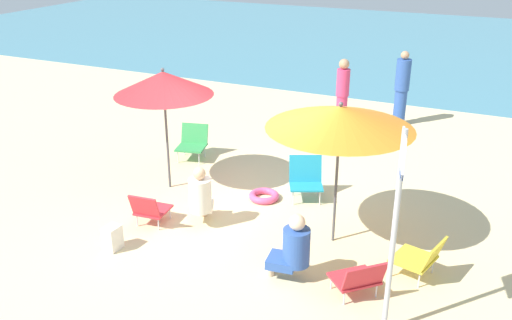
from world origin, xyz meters
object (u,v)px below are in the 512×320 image
umbrella_orange (340,117)px  swim_ring (264,196)px  person_d (402,88)px  umbrella_red (163,83)px  beach_chair_a (150,209)px  beach_chair_e (421,257)px  beach_chair_b (193,141)px  person_b (342,96)px  beach_bag (113,238)px  beach_chair_d (359,278)px  person_a (201,196)px  person_c (293,248)px  warning_sign (397,208)px  beach_chair_c (306,177)px

umbrella_orange → swim_ring: size_ratio=4.12×
swim_ring → person_d: bearing=75.4°
umbrella_red → beach_chair_a: 2.06m
person_d → beach_chair_e: bearing=-38.2°
beach_chair_b → person_b: person_b is taller
beach_chair_e → swim_ring: size_ratio=1.33×
person_d → beach_chair_a: bearing=-73.5°
beach_bag → beach_chair_e: bearing=15.2°
beach_chair_d → beach_chair_e: size_ratio=1.11×
beach_bag → umbrella_orange: bearing=29.1°
umbrella_orange → beach_chair_d: umbrella_orange is taller
beach_chair_a → person_a: (0.68, 0.35, 0.20)m
beach_chair_e → person_b: (-2.51, 4.82, 0.53)m
umbrella_red → beach_chair_b: 2.02m
beach_chair_a → person_c: size_ratio=0.64×
umbrella_orange → warning_sign: size_ratio=0.86×
beach_chair_b → beach_chair_c: (2.57, -0.73, 0.04)m
umbrella_red → beach_chair_d: size_ratio=2.81×
umbrella_orange → person_d: size_ratio=1.24×
beach_chair_b → beach_chair_c: size_ratio=0.99×
beach_chair_c → swim_ring: (-0.59, -0.34, -0.31)m
umbrella_red → person_b: 4.40m
umbrella_orange → person_b: size_ratio=1.28×
beach_chair_e → person_a: 3.22m
umbrella_red → person_c: umbrella_red is taller
beach_chair_a → beach_bag: beach_chair_a is taller
beach_chair_a → beach_chair_b: beach_chair_b is taller
beach_chair_d → person_c: bearing=43.1°
beach_chair_c → umbrella_orange: bearing=11.7°
beach_chair_a → beach_chair_b: 2.70m
beach_chair_d → person_c: person_c is taller
person_b → person_d: bearing=26.2°
umbrella_orange → beach_chair_c: bearing=126.6°
beach_chair_c → person_d: size_ratio=0.42×
umbrella_red → beach_bag: umbrella_red is taller
beach_chair_c → beach_bag: (-1.87, -2.63, -0.19)m
beach_chair_e → warning_sign: (-0.18, -1.20, 1.23)m
person_b → beach_chair_a: bearing=-125.6°
person_d → beach_bag: size_ratio=4.72×
beach_chair_d → person_a: (-2.61, 0.78, 0.20)m
beach_chair_c → person_d: bearing=146.8°
swim_ring → beach_chair_a: bearing=-128.0°
beach_chair_d → beach_chair_a: bearing=38.2°
beach_chair_e → person_d: person_d is taller
umbrella_orange → person_c: bearing=-99.4°
umbrella_red → warning_sign: (4.20, -2.17, -0.30)m
umbrella_red → swim_ring: (1.66, 0.25, -1.78)m
swim_ring → beach_chair_b: bearing=151.6°
beach_chair_b → beach_chair_d: 5.07m
beach_chair_e → person_a: size_ratio=0.70×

